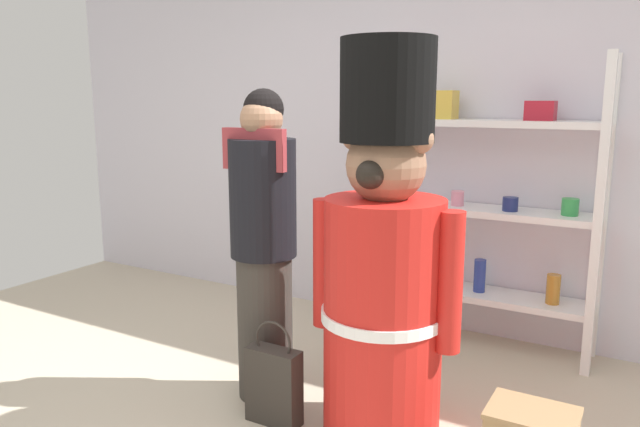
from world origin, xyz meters
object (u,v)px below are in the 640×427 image
object	(u,v)px
merchandise_shelf	(483,203)
teddy_bear_guard	(384,270)
shopping_bag	(274,384)
person_shopper	(264,242)

from	to	relation	value
merchandise_shelf	teddy_bear_guard	world-z (taller)	teddy_bear_guard
teddy_bear_guard	shopping_bag	size ratio (longest dim) A/B	3.47
teddy_bear_guard	person_shopper	distance (m)	0.67
merchandise_shelf	shopping_bag	distance (m)	1.70
teddy_bear_guard	merchandise_shelf	bearing A→B (deg)	85.57
teddy_bear_guard	shopping_bag	distance (m)	0.78
person_shopper	shopping_bag	distance (m)	0.69
merchandise_shelf	teddy_bear_guard	xyz separation A→B (m)	(-0.10, -1.26, -0.12)
teddy_bear_guard	shopping_bag	bearing A→B (deg)	-159.45
person_shopper	shopping_bag	size ratio (longest dim) A/B	3.08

